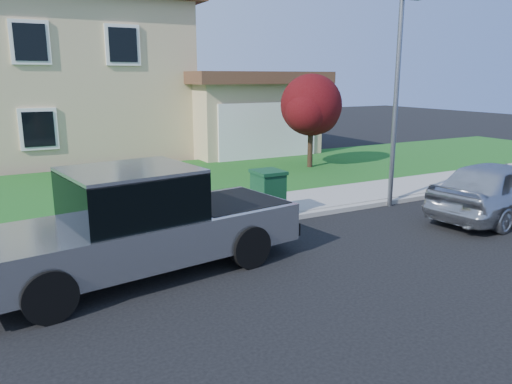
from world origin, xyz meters
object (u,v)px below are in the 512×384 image
Objects in this scene: ornamental_tree at (312,108)px; trash_bin at (268,192)px; woman at (141,209)px; street_lamp at (398,90)px; sedan at (499,189)px; pickup_truck at (139,225)px.

ornamental_tree is 3.14× the size of trash_bin.
street_lamp is at bearing -179.66° from woman.
street_lamp reaches higher than sedan.
street_lamp reaches higher than trash_bin.
woman is at bearing -144.75° from ornamental_tree.
pickup_truck is 11.17m from ornamental_tree.
sedan is 0.79× the size of street_lamp.
sedan is 3.91× the size of trash_bin.
trash_bin is 0.20× the size of street_lamp.
street_lamp is (-1.51, 2.12, 2.37)m from sedan.
street_lamp is (3.62, -0.41, 2.40)m from trash_bin.
ornamental_tree is 0.64× the size of street_lamp.
trash_bin is (-4.88, -5.25, -1.60)m from ornamental_tree.
sedan is (8.78, -0.72, -0.16)m from pickup_truck.
woman is 8.63m from sedan.
woman is at bearing 65.09° from pickup_truck.
trash_bin is at bearing -132.94° from ornamental_tree.
street_lamp reaches higher than woman.
trash_bin is (3.66, 1.81, -0.19)m from pickup_truck.
pickup_truck is at bearing -153.59° from trash_bin.
pickup_truck is at bearing -161.65° from street_lamp.
ornamental_tree reaches higher than woman.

